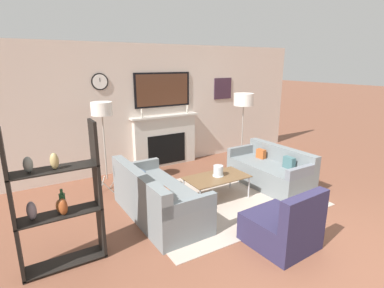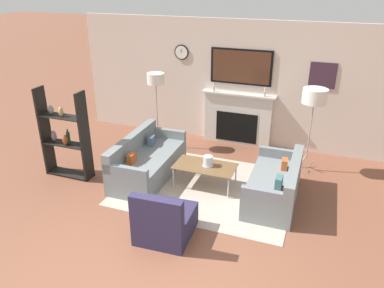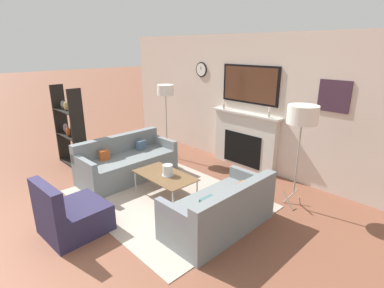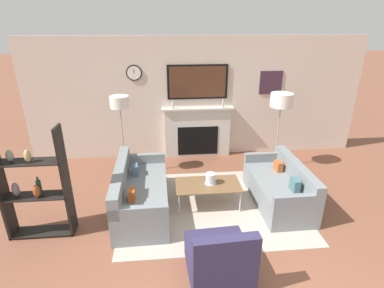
{
  "view_description": "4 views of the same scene",
  "coord_description": "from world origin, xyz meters",
  "px_view_note": "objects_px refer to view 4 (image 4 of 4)",
  "views": [
    {
      "loc": [
        -2.92,
        -1.53,
        2.3
      ],
      "look_at": [
        -0.26,
        2.84,
        0.91
      ],
      "focal_mm": 28.0,
      "sensor_mm": 36.0,
      "label": 1
    },
    {
      "loc": [
        1.79,
        -3.25,
        3.5
      ],
      "look_at": [
        -0.33,
        2.43,
        0.76
      ],
      "focal_mm": 35.0,
      "sensor_mm": 36.0,
      "label": 2
    },
    {
      "loc": [
        3.57,
        -0.48,
        2.46
      ],
      "look_at": [
        0.25,
        2.69,
        0.95
      ],
      "focal_mm": 28.0,
      "sensor_mm": 36.0,
      "label": 3
    },
    {
      "loc": [
        -0.74,
        -2.01,
        2.97
      ],
      "look_at": [
        -0.27,
        2.98,
        0.9
      ],
      "focal_mm": 28.0,
      "sensor_mm": 36.0,
      "label": 4
    }
  ],
  "objects_px": {
    "floor_lamp_left": "(120,104)",
    "shelf_unit": "(33,186)",
    "couch_left": "(140,195)",
    "coffee_table": "(208,185)",
    "hurricane_candle": "(211,179)",
    "floor_lamp_right": "(281,101)",
    "couch_right": "(280,188)",
    "armchair": "(219,260)"
  },
  "relations": [
    {
      "from": "armchair",
      "to": "floor_lamp_left",
      "type": "bearing_deg",
      "value": 116.91
    },
    {
      "from": "shelf_unit",
      "to": "coffee_table",
      "type": "bearing_deg",
      "value": 11.07
    },
    {
      "from": "armchair",
      "to": "couch_right",
      "type": "bearing_deg",
      "value": 48.9
    },
    {
      "from": "couch_left",
      "to": "floor_lamp_left",
      "type": "relative_size",
      "value": 1.12
    },
    {
      "from": "couch_right",
      "to": "armchair",
      "type": "distance_m",
      "value": 2.04
    },
    {
      "from": "couch_right",
      "to": "floor_lamp_right",
      "type": "distance_m",
      "value": 1.83
    },
    {
      "from": "couch_right",
      "to": "hurricane_candle",
      "type": "bearing_deg",
      "value": 177.37
    },
    {
      "from": "couch_left",
      "to": "hurricane_candle",
      "type": "distance_m",
      "value": 1.21
    },
    {
      "from": "couch_right",
      "to": "floor_lamp_right",
      "type": "xyz_separation_m",
      "value": [
        0.39,
        1.32,
        1.21
      ]
    },
    {
      "from": "coffee_table",
      "to": "armchair",
      "type": "bearing_deg",
      "value": -93.07
    },
    {
      "from": "couch_right",
      "to": "armchair",
      "type": "bearing_deg",
      "value": -131.1
    },
    {
      "from": "couch_left",
      "to": "couch_right",
      "type": "bearing_deg",
      "value": 0.01
    },
    {
      "from": "armchair",
      "to": "coffee_table",
      "type": "bearing_deg",
      "value": 86.93
    },
    {
      "from": "shelf_unit",
      "to": "couch_left",
      "type": "bearing_deg",
      "value": 18.41
    },
    {
      "from": "shelf_unit",
      "to": "floor_lamp_right",
      "type": "bearing_deg",
      "value": 22.99
    },
    {
      "from": "couch_left",
      "to": "hurricane_candle",
      "type": "height_order",
      "value": "couch_left"
    },
    {
      "from": "hurricane_candle",
      "to": "floor_lamp_right",
      "type": "relative_size",
      "value": 0.12
    },
    {
      "from": "couch_left",
      "to": "couch_right",
      "type": "relative_size",
      "value": 1.14
    },
    {
      "from": "couch_right",
      "to": "hurricane_candle",
      "type": "xyz_separation_m",
      "value": [
        -1.21,
        0.06,
        0.22
      ]
    },
    {
      "from": "armchair",
      "to": "floor_lamp_right",
      "type": "bearing_deg",
      "value": 58.74
    },
    {
      "from": "hurricane_candle",
      "to": "shelf_unit",
      "type": "height_order",
      "value": "shelf_unit"
    },
    {
      "from": "hurricane_candle",
      "to": "floor_lamp_right",
      "type": "bearing_deg",
      "value": 38.18
    },
    {
      "from": "floor_lamp_right",
      "to": "couch_left",
      "type": "bearing_deg",
      "value": -154.79
    },
    {
      "from": "floor_lamp_left",
      "to": "shelf_unit",
      "type": "distance_m",
      "value": 2.18
    },
    {
      "from": "hurricane_candle",
      "to": "floor_lamp_right",
      "type": "distance_m",
      "value": 2.27
    },
    {
      "from": "couch_left",
      "to": "armchair",
      "type": "bearing_deg",
      "value": -55.38
    },
    {
      "from": "floor_lamp_right",
      "to": "shelf_unit",
      "type": "height_order",
      "value": "shelf_unit"
    },
    {
      "from": "hurricane_candle",
      "to": "shelf_unit",
      "type": "bearing_deg",
      "value": -168.56
    },
    {
      "from": "hurricane_candle",
      "to": "floor_lamp_left",
      "type": "height_order",
      "value": "floor_lamp_left"
    },
    {
      "from": "couch_left",
      "to": "floor_lamp_right",
      "type": "xyz_separation_m",
      "value": [
        2.8,
        1.32,
        1.2
      ]
    },
    {
      "from": "hurricane_candle",
      "to": "couch_left",
      "type": "bearing_deg",
      "value": -177.31
    },
    {
      "from": "couch_left",
      "to": "floor_lamp_right",
      "type": "relative_size",
      "value": 1.13
    },
    {
      "from": "couch_right",
      "to": "coffee_table",
      "type": "bearing_deg",
      "value": 178.69
    },
    {
      "from": "hurricane_candle",
      "to": "shelf_unit",
      "type": "xyz_separation_m",
      "value": [
        -2.62,
        -0.53,
        0.32
      ]
    },
    {
      "from": "coffee_table",
      "to": "floor_lamp_right",
      "type": "distance_m",
      "value": 2.37
    },
    {
      "from": "floor_lamp_right",
      "to": "hurricane_candle",
      "type": "bearing_deg",
      "value": -141.82
    },
    {
      "from": "couch_left",
      "to": "coffee_table",
      "type": "xyz_separation_m",
      "value": [
        1.15,
        0.03,
        0.1
      ]
    },
    {
      "from": "armchair",
      "to": "floor_lamp_right",
      "type": "distance_m",
      "value": 3.56
    },
    {
      "from": "coffee_table",
      "to": "hurricane_candle",
      "type": "relative_size",
      "value": 5.58
    },
    {
      "from": "armchair",
      "to": "floor_lamp_left",
      "type": "xyz_separation_m",
      "value": [
        -1.45,
        2.86,
        1.25
      ]
    },
    {
      "from": "couch_left",
      "to": "shelf_unit",
      "type": "height_order",
      "value": "shelf_unit"
    },
    {
      "from": "couch_left",
      "to": "hurricane_candle",
      "type": "relative_size",
      "value": 9.49
    }
  ]
}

